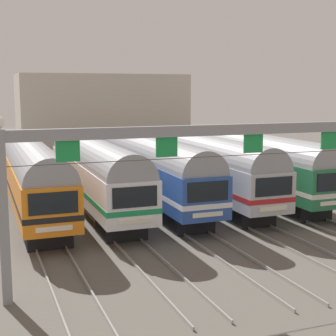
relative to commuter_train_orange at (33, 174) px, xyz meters
name	(u,v)px	position (x,y,z in m)	size (l,w,h in m)	color
ground_plane	(152,206)	(7.88, 0.00, -2.69)	(160.00, 160.00, 0.00)	#5B564F
track_bed	(97,169)	(7.88, 17.00, -2.61)	(17.26, 70.00, 0.15)	gray
commuter_train_orange	(33,174)	(0.00, 0.00, 0.00)	(2.88, 18.06, 5.05)	orange
commuter_train_white	(95,170)	(3.94, 0.00, 0.00)	(2.88, 18.06, 5.05)	white
commuter_train_blue	(152,167)	(7.88, 0.00, 0.00)	(2.88, 18.06, 4.77)	#284C9E
commuter_train_stainless	(205,164)	(11.81, 0.00, 0.00)	(2.88, 18.06, 5.05)	#B2B5BA
commuter_train_green	(254,161)	(15.75, 0.00, 0.00)	(2.88, 18.06, 5.05)	#236B42
catenary_gantry	(253,153)	(7.88, -13.50, 2.54)	(20.99, 0.44, 6.97)	gray
maintenance_building	(102,110)	(13.97, 40.50, 2.33)	(23.57, 10.00, 10.03)	beige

